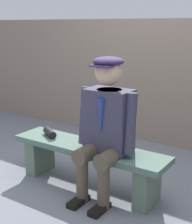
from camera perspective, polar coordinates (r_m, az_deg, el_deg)
name	(u,v)px	position (r m, az deg, el deg)	size (l,w,h in m)	color
ground_plane	(88,186)	(3.42, -1.36, -12.65)	(30.00, 30.00, 0.00)	slate
bench	(88,158)	(3.29, -1.39, -7.94)	(1.63, 0.38, 0.44)	#506B60
seated_man	(106,123)	(2.98, 1.70, -1.85)	(0.58, 0.58, 1.31)	#38374C
rolled_magazine	(50,133)	(3.52, -7.98, -3.54)	(0.08, 0.08, 0.21)	black
stadium_wall	(160,82)	(4.57, 10.87, 5.10)	(12.00, 0.24, 1.65)	gray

